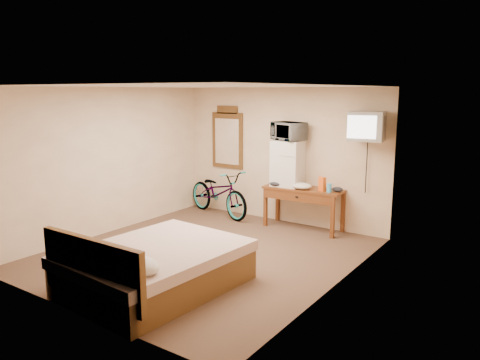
{
  "coord_description": "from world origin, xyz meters",
  "views": [
    {
      "loc": [
        4.27,
        -5.26,
        2.43
      ],
      "look_at": [
        0.18,
        0.69,
        1.05
      ],
      "focal_mm": 35.0,
      "sensor_mm": 36.0,
      "label": 1
    }
  ],
  "objects_px": {
    "microwave": "(289,131)",
    "blue_cup": "(329,188)",
    "bicycle": "(219,192)",
    "crt_television": "(367,126)",
    "bed": "(152,267)",
    "mini_fridge": "(288,163)",
    "wall_mirror": "(227,138)",
    "desk": "(303,195)"
  },
  "relations": [
    {
      "from": "microwave",
      "to": "mini_fridge",
      "type": "bearing_deg",
      "value": -103.34
    },
    {
      "from": "desk",
      "to": "crt_television",
      "type": "relative_size",
      "value": 2.24
    },
    {
      "from": "crt_television",
      "to": "bed",
      "type": "xyz_separation_m",
      "value": [
        -1.43,
        -3.39,
        -1.59
      ]
    },
    {
      "from": "mini_fridge",
      "to": "bicycle",
      "type": "bearing_deg",
      "value": -175.84
    },
    {
      "from": "desk",
      "to": "blue_cup",
      "type": "relative_size",
      "value": 9.81
    },
    {
      "from": "wall_mirror",
      "to": "crt_television",
      "type": "bearing_deg",
      "value": -4.93
    },
    {
      "from": "bicycle",
      "to": "bed",
      "type": "height_order",
      "value": "bicycle"
    },
    {
      "from": "microwave",
      "to": "bed",
      "type": "bearing_deg",
      "value": -69.7
    },
    {
      "from": "mini_fridge",
      "to": "microwave",
      "type": "distance_m",
      "value": 0.57
    },
    {
      "from": "wall_mirror",
      "to": "bicycle",
      "type": "height_order",
      "value": "wall_mirror"
    },
    {
      "from": "microwave",
      "to": "bicycle",
      "type": "xyz_separation_m",
      "value": [
        -1.49,
        -0.11,
        -1.27
      ]
    },
    {
      "from": "desk",
      "to": "bicycle",
      "type": "bearing_deg",
      "value": -178.27
    },
    {
      "from": "wall_mirror",
      "to": "desk",
      "type": "bearing_deg",
      "value": -8.48
    },
    {
      "from": "blue_cup",
      "to": "wall_mirror",
      "type": "relative_size",
      "value": 0.12
    },
    {
      "from": "desk",
      "to": "wall_mirror",
      "type": "bearing_deg",
      "value": 171.52
    },
    {
      "from": "microwave",
      "to": "blue_cup",
      "type": "distance_m",
      "value": 1.25
    },
    {
      "from": "mini_fridge",
      "to": "bed",
      "type": "bearing_deg",
      "value": -90.07
    },
    {
      "from": "crt_television",
      "to": "microwave",
      "type": "bearing_deg",
      "value": 178.74
    },
    {
      "from": "wall_mirror",
      "to": "bed",
      "type": "height_order",
      "value": "wall_mirror"
    },
    {
      "from": "blue_cup",
      "to": "crt_television",
      "type": "height_order",
      "value": "crt_television"
    },
    {
      "from": "microwave",
      "to": "crt_television",
      "type": "distance_m",
      "value": 1.43
    },
    {
      "from": "crt_television",
      "to": "bed",
      "type": "relative_size",
      "value": 0.29
    },
    {
      "from": "microwave",
      "to": "bicycle",
      "type": "relative_size",
      "value": 0.34
    },
    {
      "from": "desk",
      "to": "wall_mirror",
      "type": "height_order",
      "value": "wall_mirror"
    },
    {
      "from": "blue_cup",
      "to": "bicycle",
      "type": "bearing_deg",
      "value": -179.69
    },
    {
      "from": "crt_television",
      "to": "wall_mirror",
      "type": "height_order",
      "value": "wall_mirror"
    },
    {
      "from": "bed",
      "to": "mini_fridge",
      "type": "bearing_deg",
      "value": 89.93
    },
    {
      "from": "blue_cup",
      "to": "wall_mirror",
      "type": "distance_m",
      "value": 2.47
    },
    {
      "from": "microwave",
      "to": "bed",
      "type": "distance_m",
      "value": 3.71
    },
    {
      "from": "mini_fridge",
      "to": "bicycle",
      "type": "relative_size",
      "value": 0.47
    },
    {
      "from": "crt_television",
      "to": "bicycle",
      "type": "relative_size",
      "value": 0.37
    },
    {
      "from": "microwave",
      "to": "blue_cup",
      "type": "bearing_deg",
      "value": 13.98
    },
    {
      "from": "bicycle",
      "to": "wall_mirror",
      "type": "bearing_deg",
      "value": 18.54
    },
    {
      "from": "mini_fridge",
      "to": "bed",
      "type": "relative_size",
      "value": 0.37
    },
    {
      "from": "wall_mirror",
      "to": "mini_fridge",
      "type": "bearing_deg",
      "value": -8.37
    },
    {
      "from": "desk",
      "to": "bed",
      "type": "bearing_deg",
      "value": -95.78
    },
    {
      "from": "microwave",
      "to": "blue_cup",
      "type": "height_order",
      "value": "microwave"
    },
    {
      "from": "mini_fridge",
      "to": "blue_cup",
      "type": "relative_size",
      "value": 5.61
    },
    {
      "from": "microwave",
      "to": "blue_cup",
      "type": "relative_size",
      "value": 3.99
    },
    {
      "from": "mini_fridge",
      "to": "microwave",
      "type": "relative_size",
      "value": 1.41
    },
    {
      "from": "blue_cup",
      "to": "wall_mirror",
      "type": "height_order",
      "value": "wall_mirror"
    },
    {
      "from": "wall_mirror",
      "to": "bicycle",
      "type": "bearing_deg",
      "value": -87.26
    }
  ]
}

